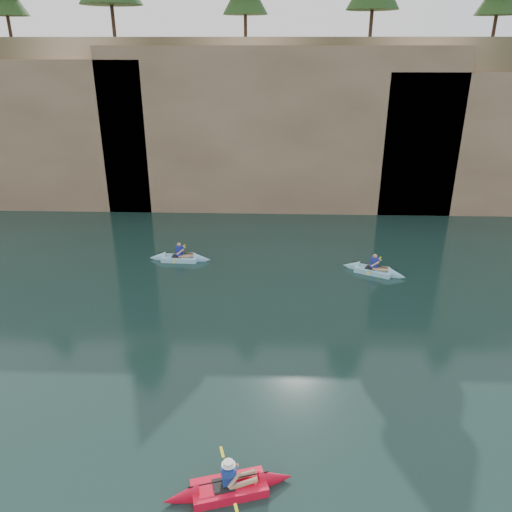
{
  "coord_description": "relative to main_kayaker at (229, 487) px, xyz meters",
  "views": [
    {
      "loc": [
        1.73,
        -12.26,
        11.06
      ],
      "look_at": [
        1.02,
        6.68,
        3.0
      ],
      "focal_mm": 35.0,
      "sensor_mm": 36.0,
      "label": 1
    }
  ],
  "objects": [
    {
      "name": "cliff",
      "position": [
        -0.65,
        32.47,
        5.82
      ],
      "size": [
        70.0,
        16.0,
        12.0
      ],
      "primitive_type": "cube",
      "color": "tan",
      "rests_on": "ground"
    },
    {
      "name": "cliff_slab_center",
      "position": [
        1.35,
        25.07,
        5.52
      ],
      "size": [
        24.0,
        2.4,
        11.4
      ],
      "primitive_type": "cube",
      "color": "#95795A",
      "rests_on": "ground"
    },
    {
      "name": "sea_cave_center",
      "position": [
        -4.65,
        24.42,
        1.42
      ],
      "size": [
        3.5,
        1.0,
        3.2
      ],
      "primitive_type": "cube",
      "color": "black",
      "rests_on": "ground"
    },
    {
      "name": "sea_cave_east",
      "position": [
        9.35,
        24.42,
        2.07
      ],
      "size": [
        5.0,
        1.0,
        4.5
      ],
      "primitive_type": "cube",
      "color": "black",
      "rests_on": "ground"
    },
    {
      "name": "ground",
      "position": [
        -0.65,
        2.47,
        -0.18
      ],
      "size": [
        160.0,
        160.0,
        0.0
      ],
      "primitive_type": "plane",
      "color": "black",
      "rests_on": "ground"
    },
    {
      "name": "kayaker_ltblue_near",
      "position": [
        6.36,
        14.15,
        -0.01
      ],
      "size": [
        3.37,
        2.36,
        1.33
      ],
      "rotation": [
        0.0,
        0.0,
        -0.46
      ],
      "color": "#8BD1E9",
      "rests_on": "ground"
    },
    {
      "name": "kayaker_ltblue_mid",
      "position": [
        -4.08,
        15.4,
        -0.01
      ],
      "size": [
        3.48,
        2.57,
        1.32
      ],
      "rotation": [
        0.0,
        0.0,
        -0.05
      ],
      "color": "#90CCF1",
      "rests_on": "ground"
    },
    {
      "name": "main_kayaker",
      "position": [
        0.0,
        0.0,
        0.0
      ],
      "size": [
        3.63,
        2.33,
        1.32
      ],
      "rotation": [
        0.0,
        0.0,
        0.28
      ],
      "color": "red",
      "rests_on": "ground"
    }
  ]
}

